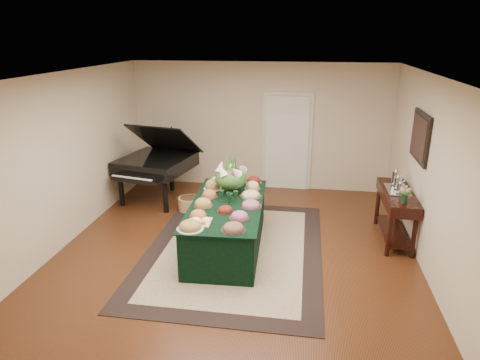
% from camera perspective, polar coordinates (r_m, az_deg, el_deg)
% --- Properties ---
extents(ground, '(6.00, 6.00, 0.00)m').
position_cam_1_polar(ground, '(6.89, -0.40, -9.09)').
color(ground, black).
rests_on(ground, ground).
extents(area_rug, '(2.72, 3.81, 0.01)m').
position_cam_1_polar(area_rug, '(6.85, -0.79, -9.23)').
color(area_rug, black).
rests_on(area_rug, ground).
extents(kitchen_doorway, '(1.05, 0.07, 2.10)m').
position_cam_1_polar(kitchen_doorway, '(9.25, 6.30, 4.96)').
color(kitchen_doorway, beige).
rests_on(kitchen_doorway, ground).
extents(buffet_table, '(1.19, 2.36, 0.75)m').
position_cam_1_polar(buffet_table, '(6.77, -1.73, -6.06)').
color(buffet_table, black).
rests_on(buffet_table, ground).
extents(food_platters, '(1.06, 2.31, 0.13)m').
position_cam_1_polar(food_platters, '(6.66, -1.82, -2.57)').
color(food_platters, silver).
rests_on(food_platters, buffet_table).
extents(cutting_board, '(0.34, 0.34, 0.10)m').
position_cam_1_polar(cutting_board, '(5.99, -5.41, -5.31)').
color(cutting_board, tan).
rests_on(cutting_board, buffet_table).
extents(green_goblets, '(0.29, 0.19, 0.18)m').
position_cam_1_polar(green_goblets, '(6.62, -1.46, -2.28)').
color(green_goblets, black).
rests_on(green_goblets, buffet_table).
extents(floral_centerpiece, '(0.54, 0.54, 0.54)m').
position_cam_1_polar(floral_centerpiece, '(6.94, -1.24, 0.72)').
color(floral_centerpiece, black).
rests_on(floral_centerpiece, buffet_table).
extents(grand_piano, '(1.62, 1.74, 1.60)m').
position_cam_1_polar(grand_piano, '(8.73, -11.13, 2.25)').
color(grand_piano, black).
rests_on(grand_piano, ground).
extents(wicker_basket, '(0.41, 0.41, 0.26)m').
position_cam_1_polar(wicker_basket, '(8.32, -6.83, -3.18)').
color(wicker_basket, '#AD7B45').
rests_on(wicker_basket, ground).
extents(mahogany_sideboard, '(0.45, 1.41, 0.84)m').
position_cam_1_polar(mahogany_sideboard, '(7.36, 20.14, -2.84)').
color(mahogany_sideboard, black).
rests_on(mahogany_sideboard, ground).
extents(tea_service, '(0.34, 0.58, 0.30)m').
position_cam_1_polar(tea_service, '(7.35, 20.27, -0.33)').
color(tea_service, silver).
rests_on(tea_service, mahogany_sideboard).
extents(pink_bouquet, '(0.20, 0.20, 0.25)m').
position_cam_1_polar(pink_bouquet, '(6.80, 21.18, -1.54)').
color(pink_bouquet, black).
rests_on(pink_bouquet, mahogany_sideboard).
extents(wall_painting, '(0.05, 0.95, 0.75)m').
position_cam_1_polar(wall_painting, '(7.10, 22.89, 5.33)').
color(wall_painting, black).
rests_on(wall_painting, ground).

